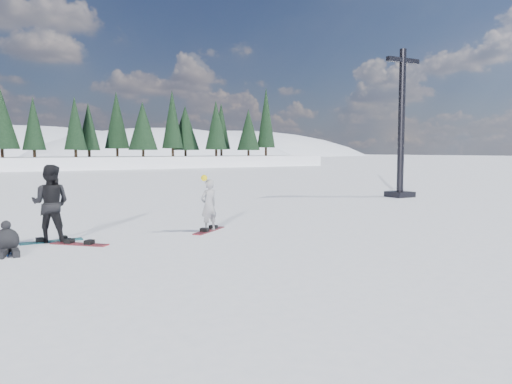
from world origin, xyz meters
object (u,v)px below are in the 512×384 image
snowboarder_man (50,203)px  seated_rider (7,241)px  snowboard_loose_a (7,250)px  snowboarder_woman (209,205)px  snowboard_loose_b (79,244)px  lift_tower (401,138)px

snowboarder_man → seated_rider: 1.67m
seated_rider → snowboard_loose_a: 0.51m
snowboarder_woman → seated_rider: size_ratio=1.76×
snowboarder_woman → snowboard_loose_b: 3.74m
seated_rider → snowboard_loose_b: bearing=19.5°
snowboarder_man → snowboard_loose_a: 1.58m
seated_rider → lift_tower: bearing=25.3°
seated_rider → snowboard_loose_a: bearing=96.6°
snowboarder_man → snowboard_loose_a: snowboarder_man is taller
snowboard_loose_b → snowboard_loose_a: same height
snowboarder_man → snowboard_loose_a: size_ratio=1.31×
snowboarder_man → snowboarder_woman: bearing=-159.0°
snowboarder_woman → snowboard_loose_a: bearing=-12.5°
snowboard_loose_a → snowboarder_woman: bearing=-76.2°
snowboarder_woman → snowboarder_man: bearing=-20.7°
snowboarder_man → seated_rider: (-1.13, -1.02, -0.70)m
lift_tower → snowboard_loose_a: size_ratio=4.85×
snowboard_loose_b → snowboarder_woman: bearing=49.0°
snowboard_loose_b → snowboard_loose_a: bearing=-139.5°
lift_tower → snowboard_loose_b: lift_tower is taller
snowboarder_woman → snowboard_loose_b: size_ratio=1.09×
lift_tower → snowboard_loose_a: lift_tower is taller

